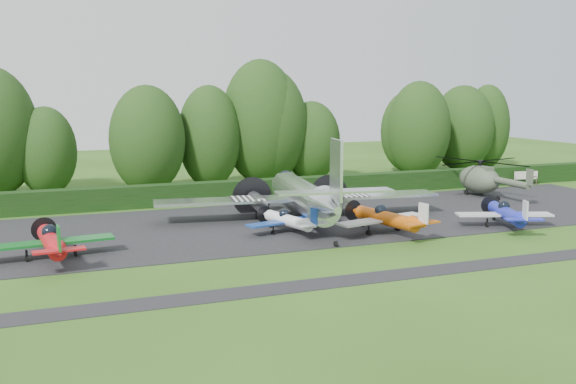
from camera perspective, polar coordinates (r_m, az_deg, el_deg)
name	(u,v)px	position (r m, az deg, el deg)	size (l,w,h in m)	color
ground	(342,252)	(42.57, 4.83, -5.31)	(160.00, 160.00, 0.00)	#2A4D15
apron	(288,223)	(51.53, 0.01, -2.73)	(70.00, 18.00, 0.01)	black
taxiway_verge	(387,276)	(37.46, 8.83, -7.41)	(70.00, 2.00, 0.00)	black
hedgerow	(248,201)	(61.75, -3.62, -0.77)	(90.00, 1.60, 2.00)	black
transport_plane	(305,196)	(51.47, 1.48, -0.36)	(23.67, 18.15, 7.58)	silver
light_plane_red	(51,241)	(42.62, -20.30, -4.12)	(7.79, 8.19, 2.99)	red
light_plane_white	(288,220)	(47.46, 0.01, -2.52)	(6.31, 6.63, 2.42)	silver
light_plane_orange	(386,218)	(47.73, 8.73, -2.31)	(7.62, 8.01, 2.93)	#C0510B
light_plane_blue	(506,213)	(51.98, 18.83, -1.81)	(7.33, 7.71, 2.82)	#1D25AF
helicopter	(480,177)	(66.89, 16.69, 1.29)	(11.12, 13.03, 3.58)	#404938
sign_board	(526,176)	(75.94, 20.39, 1.35)	(2.83, 0.11, 1.59)	#3F3326
tree_0	(462,128)	(86.84, 15.25, 5.48)	(8.03, 8.03, 11.12)	black
tree_2	(46,151)	(68.43, -20.71, 3.39)	(5.97, 5.97, 8.94)	black
tree_3	(209,137)	(69.63, -7.01, 4.88)	(6.75, 6.75, 11.07)	black
tree_4	(410,131)	(83.80, 10.77, 5.31)	(7.42, 7.42, 10.53)	black
tree_5	(311,141)	(74.64, 2.08, 4.53)	(6.74, 6.74, 9.27)	black
tree_7	(487,127)	(90.15, 17.24, 5.55)	(6.01, 6.01, 11.24)	black
tree_9	(261,122)	(72.32, -2.45, 6.23)	(8.76, 8.76, 13.92)	black
tree_10	(147,140)	(66.96, -12.39, 4.57)	(7.68, 7.68, 11.06)	black
tree_11	(268,126)	(72.84, -1.81, 5.92)	(9.02, 9.02, 13.07)	black
tree_12	(419,129)	(79.64, 11.54, 5.49)	(7.63, 7.63, 11.61)	black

